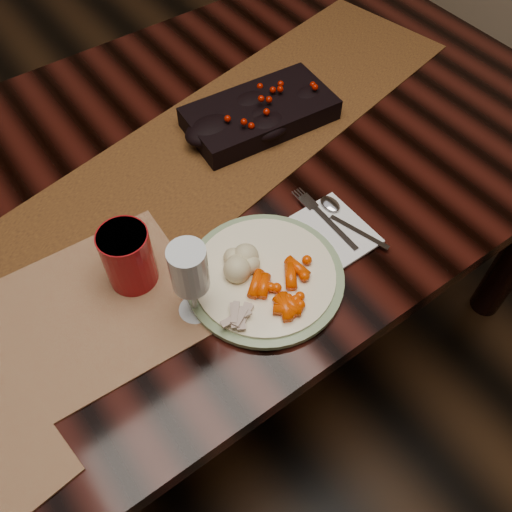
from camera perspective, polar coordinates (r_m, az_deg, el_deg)
floor at (r=1.73m, az=-5.34°, el=-9.09°), size 5.00×5.00×0.00m
dining_table at (r=1.41m, az=-6.49°, el=-2.18°), size 1.80×1.00×0.75m
table_runner at (r=1.09m, az=-10.11°, el=7.00°), size 1.64×0.65×0.00m
centerpiece at (r=1.20m, az=0.42°, el=15.06°), size 0.33×0.19×0.06m
placemat_main at (r=0.95m, az=-18.17°, el=-6.21°), size 0.42×0.31×0.00m
dinner_plate at (r=0.93m, az=0.91°, el=-2.13°), size 0.33×0.33×0.02m
baby_carrots at (r=0.90m, az=2.93°, el=-3.15°), size 0.12×0.10×0.02m
mashed_potatoes at (r=0.92m, az=-2.08°, el=-0.53°), size 0.09×0.08×0.04m
turkey_shreds at (r=0.88m, az=-2.29°, el=-6.22°), size 0.08×0.07×0.01m
napkin at (r=1.01m, az=7.99°, el=2.52°), size 0.13×0.15×0.01m
fork at (r=1.02m, az=7.59°, el=3.65°), size 0.03×0.16×0.00m
spoon at (r=1.02m, az=9.84°, el=3.41°), size 0.07×0.16×0.00m
red_cup at (r=0.92m, az=-13.30°, el=-0.12°), size 0.09×0.09×0.12m
wine_glass at (r=0.85m, az=-6.82°, el=-2.85°), size 0.07×0.07×0.17m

